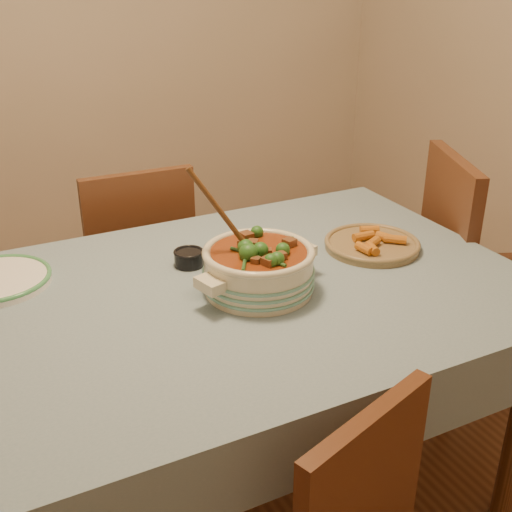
{
  "coord_description": "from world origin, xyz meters",
  "views": [
    {
      "loc": [
        -0.6,
        -1.39,
        1.57
      ],
      "look_at": [
        0.08,
        -0.03,
        0.86
      ],
      "focal_mm": 45.0,
      "sensor_mm": 36.0,
      "label": 1
    }
  ],
  "objects_px": {
    "dining_table": "(223,322)",
    "chair_right": "(473,270)",
    "fried_plate": "(372,243)",
    "condiment_bowl": "(189,257)",
    "chair_far": "(137,259)",
    "stew_casserole": "(258,265)"
  },
  "relations": [
    {
      "from": "chair_far",
      "to": "condiment_bowl",
      "type": "bearing_deg",
      "value": 89.63
    },
    {
      "from": "stew_casserole",
      "to": "fried_plate",
      "type": "xyz_separation_m",
      "value": [
        0.43,
        0.08,
        -0.06
      ]
    },
    {
      "from": "dining_table",
      "to": "chair_right",
      "type": "relative_size",
      "value": 1.74
    },
    {
      "from": "dining_table",
      "to": "fried_plate",
      "type": "height_order",
      "value": "fried_plate"
    },
    {
      "from": "fried_plate",
      "to": "dining_table",
      "type": "bearing_deg",
      "value": -174.54
    },
    {
      "from": "dining_table",
      "to": "stew_casserole",
      "type": "relative_size",
      "value": 4.44
    },
    {
      "from": "dining_table",
      "to": "fried_plate",
      "type": "distance_m",
      "value": 0.54
    },
    {
      "from": "dining_table",
      "to": "condiment_bowl",
      "type": "relative_size",
      "value": 17.76
    },
    {
      "from": "dining_table",
      "to": "fried_plate",
      "type": "relative_size",
      "value": 5.78
    },
    {
      "from": "condiment_bowl",
      "to": "chair_right",
      "type": "height_order",
      "value": "chair_right"
    },
    {
      "from": "fried_plate",
      "to": "chair_right",
      "type": "xyz_separation_m",
      "value": [
        0.51,
        0.06,
        -0.23
      ]
    },
    {
      "from": "chair_right",
      "to": "dining_table",
      "type": "bearing_deg",
      "value": 119.11
    },
    {
      "from": "dining_table",
      "to": "chair_right",
      "type": "bearing_deg",
      "value": 5.85
    },
    {
      "from": "dining_table",
      "to": "stew_casserole",
      "type": "height_order",
      "value": "stew_casserole"
    },
    {
      "from": "condiment_bowl",
      "to": "fried_plate",
      "type": "bearing_deg",
      "value": -14.68
    },
    {
      "from": "condiment_bowl",
      "to": "fried_plate",
      "type": "relative_size",
      "value": 0.33
    },
    {
      "from": "dining_table",
      "to": "chair_right",
      "type": "height_order",
      "value": "chair_right"
    },
    {
      "from": "dining_table",
      "to": "stew_casserole",
      "type": "xyz_separation_m",
      "value": [
        0.09,
        -0.03,
        0.17
      ]
    },
    {
      "from": "stew_casserole",
      "to": "chair_far",
      "type": "distance_m",
      "value": 0.94
    },
    {
      "from": "condiment_bowl",
      "to": "chair_far",
      "type": "height_order",
      "value": "chair_far"
    },
    {
      "from": "dining_table",
      "to": "chair_far",
      "type": "distance_m",
      "value": 0.85
    },
    {
      "from": "chair_far",
      "to": "chair_right",
      "type": "height_order",
      "value": "chair_right"
    }
  ]
}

